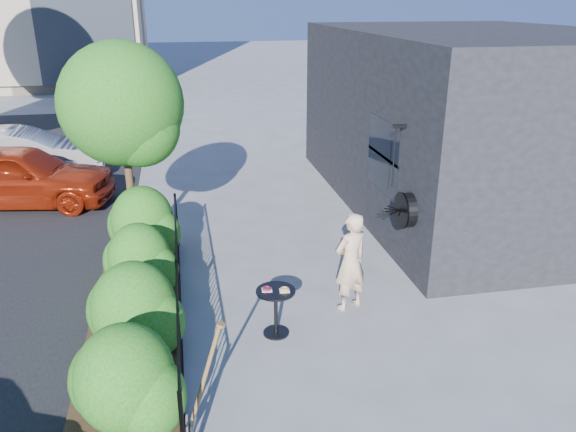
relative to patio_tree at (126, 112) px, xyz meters
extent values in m
plane|color=gray|center=(2.24, -2.76, -2.76)|extent=(120.00, 120.00, 0.00)
cube|color=black|center=(7.74, 1.74, -0.76)|extent=(6.00, 9.00, 4.00)
cube|color=black|center=(4.75, -0.36, -0.96)|extent=(0.04, 1.60, 1.40)
cube|color=black|center=(4.75, -0.36, -0.96)|extent=(0.05, 1.70, 0.06)
cylinder|color=black|center=(4.66, -1.86, -1.51)|extent=(0.18, 0.60, 0.60)
cylinder|color=black|center=(4.56, -1.86, -1.51)|extent=(0.03, 0.64, 0.64)
cube|color=black|center=(4.64, -1.36, -0.16)|extent=(0.25, 0.06, 0.06)
cylinder|color=black|center=(4.56, -1.36, -0.71)|extent=(0.02, 0.02, 1.05)
cylinder|color=black|center=(0.74, -2.76, -2.21)|extent=(0.05, 0.05, 1.10)
cylinder|color=black|center=(0.74, 0.24, -2.21)|extent=(0.05, 0.05, 1.10)
cube|color=black|center=(0.74, -2.76, -1.70)|extent=(0.03, 6.00, 0.03)
cube|color=black|center=(0.74, -2.76, -2.66)|extent=(0.03, 6.00, 0.03)
cylinder|color=black|center=(0.74, -5.66, -2.21)|extent=(0.02, 0.02, 1.04)
cylinder|color=black|center=(0.74, -5.46, -2.21)|extent=(0.02, 0.02, 1.04)
cylinder|color=black|center=(0.74, -5.26, -2.21)|extent=(0.02, 0.02, 1.04)
cylinder|color=black|center=(0.74, -5.06, -2.21)|extent=(0.02, 0.02, 1.04)
cylinder|color=black|center=(0.74, -4.86, -2.21)|extent=(0.02, 0.02, 1.04)
cylinder|color=black|center=(0.74, -4.66, -2.21)|extent=(0.02, 0.02, 1.04)
cylinder|color=black|center=(0.74, -4.46, -2.21)|extent=(0.02, 0.02, 1.04)
cylinder|color=black|center=(0.74, -4.26, -2.21)|extent=(0.02, 0.02, 1.04)
cylinder|color=black|center=(0.74, -4.06, -2.21)|extent=(0.02, 0.02, 1.04)
cylinder|color=black|center=(0.74, -3.86, -2.21)|extent=(0.02, 0.02, 1.04)
cylinder|color=black|center=(0.74, -3.66, -2.21)|extent=(0.02, 0.02, 1.04)
cylinder|color=black|center=(0.74, -3.46, -2.21)|extent=(0.02, 0.02, 1.04)
cylinder|color=black|center=(0.74, -3.26, -2.21)|extent=(0.02, 0.02, 1.04)
cylinder|color=black|center=(0.74, -3.06, -2.21)|extent=(0.02, 0.02, 1.04)
cylinder|color=black|center=(0.74, -2.86, -2.21)|extent=(0.02, 0.02, 1.04)
cylinder|color=black|center=(0.74, -2.66, -2.21)|extent=(0.02, 0.02, 1.04)
cylinder|color=black|center=(0.74, -2.46, -2.21)|extent=(0.02, 0.02, 1.04)
cylinder|color=black|center=(0.74, -2.26, -2.21)|extent=(0.02, 0.02, 1.04)
cylinder|color=black|center=(0.74, -2.06, -2.21)|extent=(0.02, 0.02, 1.04)
cylinder|color=black|center=(0.74, -1.86, -2.21)|extent=(0.02, 0.02, 1.04)
cylinder|color=black|center=(0.74, -1.66, -2.21)|extent=(0.02, 0.02, 1.04)
cylinder|color=black|center=(0.74, -1.46, -2.21)|extent=(0.02, 0.02, 1.04)
cylinder|color=black|center=(0.74, -1.26, -2.21)|extent=(0.02, 0.02, 1.04)
cylinder|color=black|center=(0.74, -1.06, -2.21)|extent=(0.02, 0.02, 1.04)
cylinder|color=black|center=(0.74, -0.86, -2.21)|extent=(0.02, 0.02, 1.04)
cylinder|color=black|center=(0.74, -0.66, -2.21)|extent=(0.02, 0.02, 1.04)
cylinder|color=black|center=(0.74, -0.46, -2.21)|extent=(0.02, 0.02, 1.04)
cylinder|color=black|center=(0.74, -0.26, -2.21)|extent=(0.02, 0.02, 1.04)
cylinder|color=black|center=(0.74, -0.06, -2.21)|extent=(0.02, 0.02, 1.04)
cylinder|color=black|center=(0.74, 0.14, -2.21)|extent=(0.02, 0.02, 1.04)
cube|color=#382616|center=(0.04, -2.76, -2.72)|extent=(1.30, 6.00, 0.08)
ellipsoid|color=#1A5B14|center=(0.14, -4.96, -2.06)|extent=(1.10, 1.10, 1.24)
ellipsoid|color=#1A5B14|center=(0.14, -3.36, -2.06)|extent=(1.10, 1.10, 1.24)
ellipsoid|color=#1A5B14|center=(0.14, -1.86, -2.06)|extent=(1.10, 1.10, 1.24)
ellipsoid|color=#1A5B14|center=(0.14, -0.46, -2.06)|extent=(1.10, 1.10, 1.24)
cylinder|color=#3F2B19|center=(-0.06, 0.04, -1.56)|extent=(0.14, 0.14, 2.40)
sphere|color=#1A5B14|center=(-0.06, 0.04, 0.08)|extent=(2.20, 2.20, 2.20)
sphere|color=#1A5B14|center=(0.24, -0.16, -0.25)|extent=(1.43, 1.43, 1.43)
cylinder|color=black|center=(2.11, -3.28, -2.05)|extent=(0.58, 0.58, 0.03)
cylinder|color=black|center=(2.11, -3.28, -2.41)|extent=(0.06, 0.06, 0.69)
cylinder|color=black|center=(2.11, -3.28, -2.75)|extent=(0.38, 0.38, 0.03)
cube|color=white|center=(1.99, -3.25, -2.03)|extent=(0.16, 0.16, 0.01)
cube|color=white|center=(2.24, -3.32, -2.03)|extent=(0.16, 0.16, 0.01)
torus|color=#480C0F|center=(1.99, -3.25, -2.01)|extent=(0.13, 0.13, 0.04)
torus|color=tan|center=(2.24, -3.32, -2.01)|extent=(0.13, 0.13, 0.04)
imported|color=#D0AC86|center=(3.39, -2.75, -1.96)|extent=(0.70, 0.59, 1.62)
cylinder|color=brown|center=(1.02, -5.05, -2.01)|extent=(0.41, 0.05, 1.23)
cube|color=gray|center=(0.83, -5.05, -2.66)|extent=(0.10, 0.18, 0.26)
cylinder|color=brown|center=(1.21, -5.05, -1.41)|extent=(0.11, 0.10, 0.06)
imported|color=maroon|center=(-2.87, 3.34, -2.03)|extent=(4.55, 2.44, 1.47)
imported|color=#B3B3B8|center=(-3.32, 5.55, -2.07)|extent=(4.30, 1.70, 1.39)
camera|label=1|loc=(0.92, -10.31, 1.88)|focal=35.00mm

